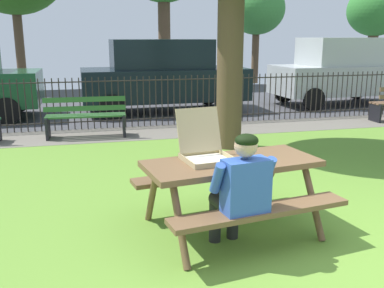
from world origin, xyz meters
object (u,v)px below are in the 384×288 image
object	(u,v)px
picnic_table_foreground	(231,177)
pizza_box_open	(204,148)
parked_car_left	(164,75)
far_tree_right	(376,12)
park_bench_center	(86,117)
adult_at_table	(240,188)
far_tree_midright	(257,9)
parked_car_center	(339,71)

from	to	relation	value
picnic_table_foreground	pizza_box_open	distance (m)	0.42
parked_car_left	far_tree_right	xyz separation A→B (m)	(11.08, 6.46, 2.10)
park_bench_center	adult_at_table	bearing A→B (deg)	-76.17
adult_at_table	far_tree_right	bearing A→B (deg)	50.93
pizza_box_open	park_bench_center	bearing A→B (deg)	103.79
adult_at_table	park_bench_center	xyz separation A→B (m)	(-1.33, 5.42, -0.24)
far_tree_midright	far_tree_right	world-z (taller)	far_tree_right
adult_at_table	park_bench_center	world-z (taller)	adult_at_table
parked_car_left	far_tree_midright	distance (m)	8.59
park_bench_center	picnic_table_foreground	bearing A→B (deg)	-73.73
pizza_box_open	parked_car_center	bearing A→B (deg)	50.01
park_bench_center	parked_car_center	world-z (taller)	parked_car_center
pizza_box_open	far_tree_midright	distance (m)	15.43
adult_at_table	park_bench_center	distance (m)	5.58
parked_car_left	adult_at_table	bearing A→B (deg)	-95.47
adult_at_table	parked_car_center	distance (m)	10.19
pizza_box_open	adult_at_table	size ratio (longest dim) A/B	0.52
picnic_table_foreground	adult_at_table	bearing A→B (deg)	-100.38
pizza_box_open	far_tree_right	distance (m)	18.55
park_bench_center	far_tree_right	world-z (taller)	far_tree_right
parked_car_center	far_tree_right	bearing A→B (deg)	48.37
picnic_table_foreground	pizza_box_open	bearing A→B (deg)	152.46
picnic_table_foreground	parked_car_left	distance (m)	7.66
picnic_table_foreground	parked_car_center	size ratio (longest dim) A/B	0.50
park_bench_center	far_tree_midright	world-z (taller)	far_tree_midright
parked_car_center	far_tree_right	world-z (taller)	far_tree_right
picnic_table_foreground	park_bench_center	distance (m)	5.10
pizza_box_open	parked_car_center	xyz separation A→B (m)	(6.28, 7.49, 0.12)
pizza_box_open	park_bench_center	distance (m)	4.92
picnic_table_foreground	parked_car_center	xyz separation A→B (m)	(6.02, 7.62, 0.41)
picnic_table_foreground	parked_car_center	distance (m)	9.72
park_bench_center	far_tree_midright	bearing A→B (deg)	51.29
parked_car_left	park_bench_center	bearing A→B (deg)	-127.78
pizza_box_open	far_tree_right	world-z (taller)	far_tree_right
parked_car_center	far_tree_right	size ratio (longest dim) A/B	0.92
adult_at_table	parked_car_left	distance (m)	8.19
parked_car_left	parked_car_center	distance (m)	5.33
far_tree_right	picnic_table_foreground	bearing A→B (deg)	-129.87
far_tree_right	pizza_box_open	bearing A→B (deg)	-130.76
pizza_box_open	parked_car_center	distance (m)	9.77
park_bench_center	parked_car_center	bearing A→B (deg)	20.11
adult_at_table	parked_car_center	world-z (taller)	parked_car_center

